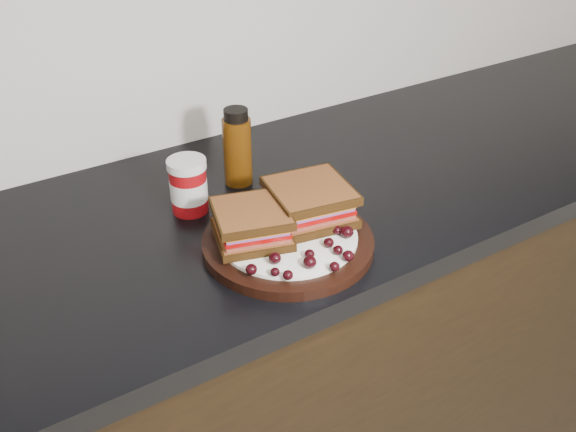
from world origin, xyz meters
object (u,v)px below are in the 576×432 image
object	(u,v)px
plate	(288,242)
sandwich_left	(252,224)
oil_bottle	(237,147)
condiment_jar	(188,186)

from	to	relation	value
plate	sandwich_left	world-z (taller)	sandwich_left
oil_bottle	plate	bearing A→B (deg)	-98.56
plate	sandwich_left	size ratio (longest dim) A/B	2.41
plate	oil_bottle	world-z (taller)	oil_bottle
oil_bottle	condiment_jar	bearing A→B (deg)	-159.71
sandwich_left	condiment_jar	xyz separation A→B (m)	(-0.03, 0.16, -0.00)
plate	sandwich_left	xyz separation A→B (m)	(-0.05, 0.02, 0.04)
plate	oil_bottle	distance (m)	0.25
condiment_jar	plate	bearing A→B (deg)	-65.27
sandwich_left	oil_bottle	xyz separation A→B (m)	(0.09, 0.21, 0.02)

